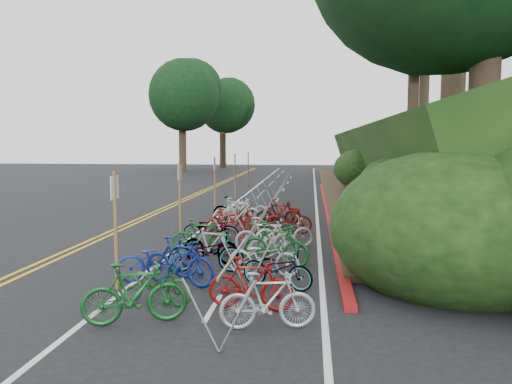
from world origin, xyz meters
The scene contains 11 objects.
ground centered at (0.00, 0.00, 0.00)m, with size 120.00×120.00×0.00m, color black.
road_markings centered at (0.63, 10.10, 0.00)m, with size 7.47×80.00×0.01m.
red_curb centered at (5.70, 12.00, 0.05)m, with size 0.25×28.00×0.10m, color maroon.
embankment centered at (12.96, 19.04, 2.57)m, with size 14.30×48.14×9.11m.
tree_cluster centered at (9.76, 22.04, 11.56)m, with size 32.53×54.11×18.52m.
bike_rack_front centered at (3.59, -2.40, 0.87)m, with size 1.14×3.41×1.16m.
bike_racks_rest centered at (3.00, 13.00, 0.85)m, with size 1.14×23.00×1.17m.
signpost_near centered at (0.80, -1.00, 1.45)m, with size 0.08×0.40×2.54m.
signposts_rest centered at (0.60, 14.00, 1.43)m, with size 0.08×18.40×2.50m.
bike_front centered at (1.48, -0.23, 0.48)m, with size 1.84×0.64×0.97m, color navy.
bike_valet centered at (2.95, 2.86, 0.49)m, with size 3.43×14.05×1.10m.
Camera 1 is at (4.94, -11.09, 3.14)m, focal length 35.00 mm.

